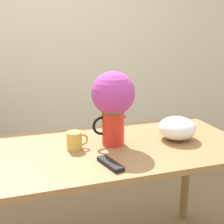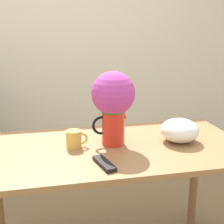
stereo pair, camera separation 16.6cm
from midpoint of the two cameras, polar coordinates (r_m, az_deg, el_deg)
wall_back at (r=3.31m, az=-15.79°, el=13.20°), size 8.00×0.05×2.60m
table at (r=1.73m, az=-2.64°, el=-9.80°), size 1.45×0.74×0.77m
flower_vase at (r=1.64m, az=-2.68°, el=2.12°), size 0.23×0.23×0.40m
coffee_mug at (r=1.66m, az=-9.66°, el=-5.19°), size 0.12×0.08×0.09m
white_bowl at (r=1.79m, az=9.23°, el=-2.97°), size 0.22×0.22×0.13m
remote_control at (r=1.46m, az=-3.59°, el=-9.48°), size 0.09×0.18×0.02m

